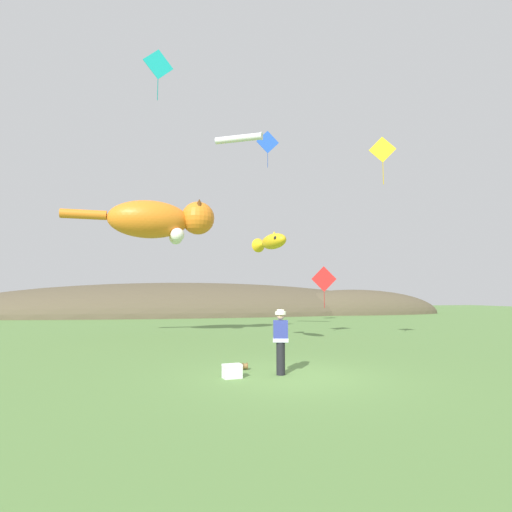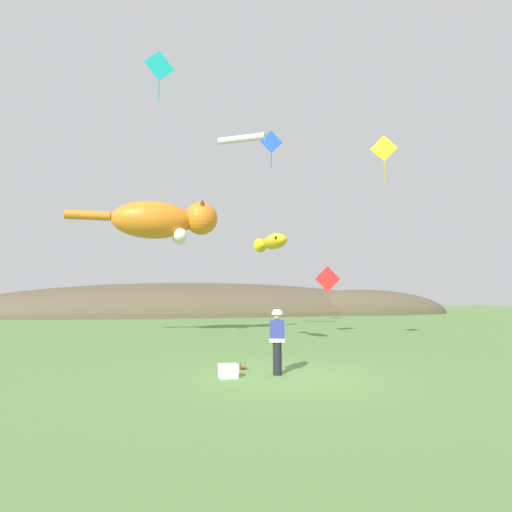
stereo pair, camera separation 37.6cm
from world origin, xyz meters
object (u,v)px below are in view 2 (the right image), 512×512
object	(u,v)px
kite_giant_cat	(163,221)
kite_fish_windsock	(272,242)
kite_diamond_blue	(271,142)
festival_attendant	(277,340)
kite_spool	(243,366)
picnic_cooler	(228,371)
kite_tube_streamer	(242,139)
kite_diamond_gold	(384,149)
kite_diamond_red	(328,279)
kite_diamond_teal	(159,66)

from	to	relation	value
kite_giant_cat	kite_fish_windsock	bearing A→B (deg)	-46.10
kite_diamond_blue	festival_attendant	bearing A→B (deg)	-104.09
kite_spool	picnic_cooler	bearing A→B (deg)	-118.51
festival_attendant	picnic_cooler	distance (m)	1.57
kite_spool	kite_giant_cat	bearing A→B (deg)	104.68
kite_tube_streamer	kite_diamond_gold	distance (m)	8.08
kite_diamond_red	kite_diamond_gold	bearing A→B (deg)	-93.23
picnic_cooler	kite_diamond_blue	distance (m)	17.41
kite_giant_cat	kite_diamond_blue	world-z (taller)	kite_diamond_blue
kite_diamond_blue	kite_diamond_gold	size ratio (longest dim) A/B	1.19
picnic_cooler	kite_tube_streamer	xyz separation A→B (m)	(2.08, 9.48, 10.26)
picnic_cooler	kite_diamond_red	distance (m)	12.85
kite_diamond_red	kite_diamond_teal	bearing A→B (deg)	-153.25
kite_spool	kite_tube_streamer	world-z (taller)	kite_tube_streamer
kite_fish_windsock	picnic_cooler	bearing A→B (deg)	-115.23
kite_fish_windsock	kite_tube_streamer	xyz separation A→B (m)	(-0.66, 3.67, 5.99)
kite_spool	kite_diamond_blue	bearing A→B (deg)	71.11
kite_fish_windsock	kite_spool	bearing A→B (deg)	-114.46
kite_giant_cat	kite_diamond_teal	xyz separation A→B (m)	(-0.21, -5.03, 5.61)
picnic_cooler	kite_giant_cat	size ratio (longest dim) A/B	0.07
kite_diamond_blue	kite_diamond_red	bearing A→B (deg)	-38.06
kite_diamond_teal	kite_diamond_blue	bearing A→B (deg)	45.79
kite_giant_cat	kite_tube_streamer	bearing A→B (deg)	-16.35
festival_attendant	kite_fish_windsock	world-z (taller)	kite_fish_windsock
kite_tube_streamer	kite_diamond_gold	size ratio (longest dim) A/B	1.23
kite_fish_windsock	kite_diamond_teal	bearing A→B (deg)	-177.78
kite_giant_cat	kite_diamond_teal	distance (m)	7.54
kite_spool	picnic_cooler	distance (m)	1.22
kite_tube_streamer	kite_diamond_teal	bearing A→B (deg)	-137.51
kite_giant_cat	kite_tube_streamer	world-z (taller)	kite_tube_streamer
picnic_cooler	kite_diamond_red	xyz separation A→B (m)	(7.14, 10.30, 2.86)
kite_spool	kite_giant_cat	size ratio (longest dim) A/B	0.03
festival_attendant	kite_giant_cat	xyz separation A→B (m)	(-3.30, 10.56, 5.12)
kite_diamond_gold	kite_diamond_teal	size ratio (longest dim) A/B	0.89
kite_giant_cat	kite_diamond_blue	xyz separation A→B (m)	(6.38, 1.74, 5.49)
festival_attendant	kite_tube_streamer	world-z (taller)	kite_tube_streamer
kite_diamond_gold	festival_attendant	bearing A→B (deg)	-148.73
kite_giant_cat	kite_diamond_red	distance (m)	9.57
picnic_cooler	kite_diamond_gold	distance (m)	10.87
kite_spool	kite_fish_windsock	world-z (taller)	kite_fish_windsock
kite_spool	kite_diamond_teal	bearing A→B (deg)	120.89
kite_fish_windsock	kite_diamond_red	xyz separation A→B (m)	(4.41, 4.49, -1.40)
kite_spool	festival_attendant	bearing A→B (deg)	-51.36
festival_attendant	kite_diamond_red	world-z (taller)	kite_diamond_red
festival_attendant	kite_diamond_blue	size ratio (longest dim) A/B	0.76
kite_fish_windsock	kite_diamond_red	size ratio (longest dim) A/B	1.08
kite_tube_streamer	kite_diamond_blue	xyz separation A→B (m)	(2.38, 2.92, 1.13)
festival_attendant	kite_diamond_red	xyz separation A→B (m)	(5.77, 10.21, 2.09)
kite_diamond_red	kite_diamond_blue	world-z (taller)	kite_diamond_blue
kite_diamond_teal	kite_spool	bearing A→B (deg)	-59.11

